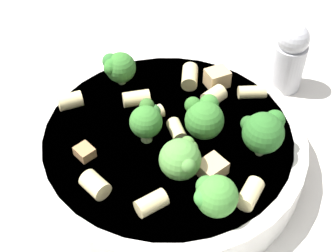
{
  "coord_description": "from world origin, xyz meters",
  "views": [
    {
      "loc": [
        0.3,
        0.09,
        0.37
      ],
      "look_at": [
        0.0,
        0.0,
        0.05
      ],
      "focal_mm": 50.0,
      "sensor_mm": 36.0,
      "label": 1
    }
  ],
  "objects_px": {
    "broccoli_floret_0": "(118,67)",
    "rigatoni_9": "(252,92)",
    "rigatoni_5": "(153,114)",
    "broccoli_floret_4": "(146,121)",
    "broccoli_floret_3": "(265,128)",
    "rigatoni_3": "(176,132)",
    "broccoli_floret_1": "(204,118)",
    "broccoli_floret_2": "(181,159)",
    "rigatoni_7": "(192,77)",
    "chicken_chunk_0": "(212,168)",
    "pepper_shaker": "(289,57)",
    "pasta_bowl": "(168,145)",
    "chicken_chunk_2": "(85,152)",
    "rigatoni_6": "(214,96)",
    "chicken_chunk_1": "(217,78)",
    "rigatoni_1": "(151,203)",
    "rigatoni_0": "(250,194)",
    "rigatoni_8": "(136,98)",
    "rigatoni_2": "(70,101)",
    "broccoli_floret_5": "(215,195)",
    "rigatoni_4": "(95,185)"
  },
  "relations": [
    {
      "from": "chicken_chunk_1",
      "to": "broccoli_floret_1",
      "type": "bearing_deg",
      "value": 2.86
    },
    {
      "from": "rigatoni_1",
      "to": "rigatoni_5",
      "type": "height_order",
      "value": "rigatoni_1"
    },
    {
      "from": "broccoli_floret_0",
      "to": "rigatoni_9",
      "type": "relative_size",
      "value": 1.29
    },
    {
      "from": "rigatoni_7",
      "to": "chicken_chunk_0",
      "type": "distance_m",
      "value": 0.13
    },
    {
      "from": "broccoli_floret_5",
      "to": "chicken_chunk_1",
      "type": "bearing_deg",
      "value": -168.21
    },
    {
      "from": "broccoli_floret_2",
      "to": "broccoli_floret_4",
      "type": "xyz_separation_m",
      "value": [
        -0.03,
        -0.04,
        0.0
      ]
    },
    {
      "from": "broccoli_floret_1",
      "to": "rigatoni_2",
      "type": "relative_size",
      "value": 1.76
    },
    {
      "from": "broccoli_floret_4",
      "to": "rigatoni_3",
      "type": "relative_size",
      "value": 1.72
    },
    {
      "from": "broccoli_floret_2",
      "to": "broccoli_floret_3",
      "type": "bearing_deg",
      "value": 129.08
    },
    {
      "from": "rigatoni_6",
      "to": "rigatoni_8",
      "type": "height_order",
      "value": "rigatoni_6"
    },
    {
      "from": "pasta_bowl",
      "to": "broccoli_floret_3",
      "type": "xyz_separation_m",
      "value": [
        -0.01,
        0.09,
        0.05
      ]
    },
    {
      "from": "broccoli_floret_4",
      "to": "rigatoni_9",
      "type": "bearing_deg",
      "value": 136.24
    },
    {
      "from": "broccoli_floret_1",
      "to": "rigatoni_9",
      "type": "height_order",
      "value": "broccoli_floret_1"
    },
    {
      "from": "rigatoni_0",
      "to": "rigatoni_1",
      "type": "xyz_separation_m",
      "value": [
        0.03,
        -0.08,
        -0.0
      ]
    },
    {
      "from": "broccoli_floret_2",
      "to": "rigatoni_9",
      "type": "xyz_separation_m",
      "value": [
        -0.12,
        0.04,
        -0.01
      ]
    },
    {
      "from": "broccoli_floret_0",
      "to": "rigatoni_7",
      "type": "height_order",
      "value": "broccoli_floret_0"
    },
    {
      "from": "broccoli_floret_4",
      "to": "rigatoni_0",
      "type": "distance_m",
      "value": 0.12
    },
    {
      "from": "rigatoni_0",
      "to": "rigatoni_2",
      "type": "bearing_deg",
      "value": -107.55
    },
    {
      "from": "rigatoni_6",
      "to": "chicken_chunk_1",
      "type": "bearing_deg",
      "value": -173.65
    },
    {
      "from": "rigatoni_2",
      "to": "rigatoni_3",
      "type": "xyz_separation_m",
      "value": [
        0.01,
        0.12,
        -0.0
      ]
    },
    {
      "from": "broccoli_floret_1",
      "to": "rigatoni_1",
      "type": "relative_size",
      "value": 1.64
    },
    {
      "from": "chicken_chunk_1",
      "to": "broccoli_floret_0",
      "type": "bearing_deg",
      "value": -74.96
    },
    {
      "from": "broccoli_floret_0",
      "to": "broccoli_floret_2",
      "type": "xyz_separation_m",
      "value": [
        0.1,
        0.1,
        -0.0
      ]
    },
    {
      "from": "broccoli_floret_4",
      "to": "rigatoni_4",
      "type": "distance_m",
      "value": 0.08
    },
    {
      "from": "rigatoni_0",
      "to": "chicken_chunk_0",
      "type": "bearing_deg",
      "value": -116.31
    },
    {
      "from": "broccoli_floret_3",
      "to": "rigatoni_3",
      "type": "relative_size",
      "value": 2.01
    },
    {
      "from": "broccoli_floret_1",
      "to": "broccoli_floret_2",
      "type": "bearing_deg",
      "value": -7.41
    },
    {
      "from": "broccoli_floret_5",
      "to": "chicken_chunk_2",
      "type": "bearing_deg",
      "value": -100.9
    },
    {
      "from": "broccoli_floret_0",
      "to": "broccoli_floret_3",
      "type": "xyz_separation_m",
      "value": [
        0.05,
        0.16,
        0.01
      ]
    },
    {
      "from": "rigatoni_4",
      "to": "rigatoni_5",
      "type": "xyz_separation_m",
      "value": [
        -0.1,
        0.02,
        -0.0
      ]
    },
    {
      "from": "chicken_chunk_1",
      "to": "pepper_shaker",
      "type": "distance_m",
      "value": 0.1
    },
    {
      "from": "chicken_chunk_2",
      "to": "broccoli_floret_3",
      "type": "bearing_deg",
      "value": 110.03
    },
    {
      "from": "chicken_chunk_2",
      "to": "broccoli_floret_1",
      "type": "bearing_deg",
      "value": 120.94
    },
    {
      "from": "chicken_chunk_2",
      "to": "chicken_chunk_0",
      "type": "bearing_deg",
      "value": 96.76
    },
    {
      "from": "pasta_bowl",
      "to": "rigatoni_8",
      "type": "bearing_deg",
      "value": -125.3
    },
    {
      "from": "rigatoni_5",
      "to": "broccoli_floret_3",
      "type": "bearing_deg",
      "value": 85.73
    },
    {
      "from": "rigatoni_5",
      "to": "broccoli_floret_4",
      "type": "bearing_deg",
      "value": 6.99
    },
    {
      "from": "broccoli_floret_0",
      "to": "rigatoni_6",
      "type": "relative_size",
      "value": 1.65
    },
    {
      "from": "broccoli_floret_2",
      "to": "rigatoni_9",
      "type": "relative_size",
      "value": 1.39
    },
    {
      "from": "broccoli_floret_0",
      "to": "rigatoni_2",
      "type": "height_order",
      "value": "broccoli_floret_0"
    },
    {
      "from": "broccoli_floret_3",
      "to": "chicken_chunk_2",
      "type": "xyz_separation_m",
      "value": [
        0.06,
        -0.16,
        -0.02
      ]
    },
    {
      "from": "broccoli_floret_4",
      "to": "rigatoni_7",
      "type": "distance_m",
      "value": 0.1
    },
    {
      "from": "broccoli_floret_3",
      "to": "rigatoni_3",
      "type": "xyz_separation_m",
      "value": [
        0.01,
        -0.08,
        -0.02
      ]
    },
    {
      "from": "pepper_shaker",
      "to": "pasta_bowl",
      "type": "bearing_deg",
      "value": -32.59
    },
    {
      "from": "broccoli_floret_2",
      "to": "broccoli_floret_3",
      "type": "relative_size",
      "value": 0.86
    },
    {
      "from": "rigatoni_1",
      "to": "chicken_chunk_1",
      "type": "relative_size",
      "value": 1.1
    },
    {
      "from": "broccoli_floret_2",
      "to": "rigatoni_0",
      "type": "xyz_separation_m",
      "value": [
        0.01,
        0.06,
        -0.01
      ]
    },
    {
      "from": "broccoli_floret_1",
      "to": "chicken_chunk_2",
      "type": "xyz_separation_m",
      "value": [
        0.06,
        -0.1,
        -0.02
      ]
    },
    {
      "from": "broccoli_floret_5",
      "to": "rigatoni_6",
      "type": "bearing_deg",
      "value": -167.02
    },
    {
      "from": "rigatoni_6",
      "to": "chicken_chunk_1",
      "type": "distance_m",
      "value": 0.03
    }
  ]
}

